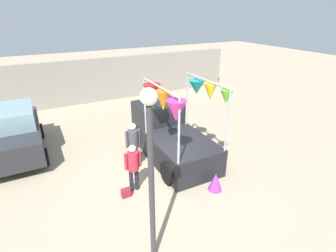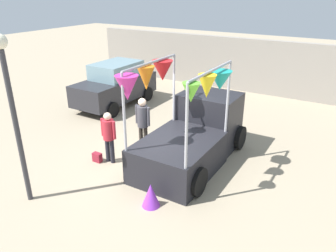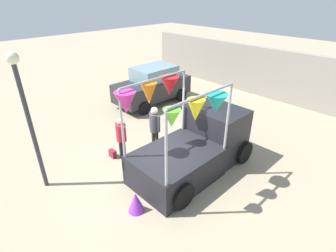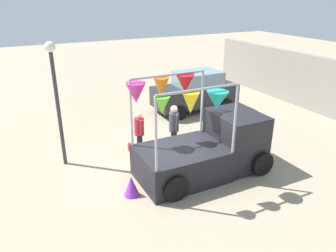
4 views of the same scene
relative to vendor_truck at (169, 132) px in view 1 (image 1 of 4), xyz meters
The scene contains 9 objects.
ground_plane 1.51m from the vendor_truck, 132.04° to the right, with size 60.00×60.00×0.00m, color gray.
vendor_truck is the anchor object (origin of this frame).
parked_car 5.85m from the vendor_truck, 153.04° to the left, with size 1.88×4.00×1.88m.
person_customer 2.54m from the vendor_truck, 143.31° to the right, with size 0.53×0.34×1.59m.
person_vendor 1.66m from the vendor_truck, 166.22° to the right, with size 0.53×0.34×1.77m.
handbag 3.04m from the vendor_truck, 144.26° to the right, with size 0.28×0.16×0.28m, color maroon.
street_lamp 5.04m from the vendor_truck, 122.11° to the right, with size 0.32×0.32×4.02m.
brick_boundary_wall 7.78m from the vendor_truck, 95.98° to the left, with size 18.00×0.36×2.60m, color gray.
folded_kite_bundle_violet 2.76m from the vendor_truck, 85.42° to the right, with size 0.44×0.44×0.60m, color purple.
Camera 1 is at (-3.40, -7.08, 5.24)m, focal length 28.00 mm.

